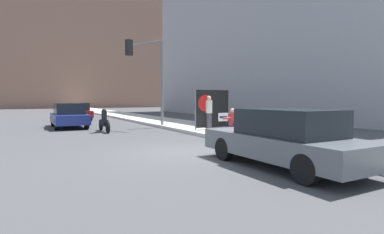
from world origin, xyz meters
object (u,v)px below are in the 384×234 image
seated_protester (233,122)px  car_on_road_nearest (69,115)px  car_on_road_midblock (77,111)px  motorcycle_on_road (104,122)px  traffic_light_pole (150,67)px  parked_car_curbside (284,138)px  jogger_on_sidewalk (209,112)px  protest_banner (212,109)px

seated_protester → car_on_road_nearest: car_on_road_nearest is taller
car_on_road_midblock → motorcycle_on_road: bearing=-90.4°
car_on_road_nearest → traffic_light_pole: bearing=-38.0°
parked_car_curbside → motorcycle_on_road: size_ratio=2.03×
parked_car_curbside → car_on_road_nearest: 14.60m
car_on_road_nearest → car_on_road_midblock: (1.41, 6.72, -0.02)m
seated_protester → parked_car_curbside: bearing=-106.8°
jogger_on_sidewalk → protest_banner: protest_banner is taller
traffic_light_pole → car_on_road_nearest: 5.88m
jogger_on_sidewalk → parked_car_curbside: size_ratio=0.38×
seated_protester → car_on_road_midblock: bearing=108.3°
jogger_on_sidewalk → traffic_light_pole: size_ratio=0.34×
car_on_road_midblock → motorcycle_on_road: size_ratio=1.96×
motorcycle_on_road → protest_banner: bearing=-32.1°
protest_banner → motorcycle_on_road: protest_banner is taller
protest_banner → car_on_road_midblock: bearing=109.8°
seated_protester → protest_banner: size_ratio=0.56×
parked_car_curbside → motorcycle_on_road: 10.88m
jogger_on_sidewalk → motorcycle_on_road: jogger_on_sidewalk is taller
protest_banner → parked_car_curbside: (-2.75, -7.64, -0.51)m
jogger_on_sidewalk → car_on_road_nearest: 8.89m
parked_car_curbside → protest_banner: bearing=70.2°
seated_protester → parked_car_curbside: size_ratio=0.26×
traffic_light_pole → car_on_road_nearest: traffic_light_pole is taller
seated_protester → protest_banner: protest_banner is taller
traffic_light_pole → parked_car_curbside: size_ratio=1.11×
protest_banner → seated_protester: bearing=-106.7°
jogger_on_sidewalk → car_on_road_midblock: size_ratio=0.39×
car_on_road_nearest → car_on_road_midblock: car_on_road_nearest is taller
car_on_road_nearest → protest_banner: bearing=-46.7°
car_on_road_midblock → car_on_road_nearest: bearing=-101.9°
car_on_road_midblock → traffic_light_pole: bearing=-75.0°
parked_car_curbside → seated_protester: bearing=68.2°
motorcycle_on_road → jogger_on_sidewalk: bearing=-34.0°
jogger_on_sidewalk → car_on_road_nearest: size_ratio=0.38×
seated_protester → car_on_road_midblock: 16.77m
seated_protester → motorcycle_on_road: size_ratio=0.52×
parked_car_curbside → car_on_road_midblock: bearing=95.5°
motorcycle_on_road → car_on_road_nearest: bearing=110.9°
car_on_road_nearest → motorcycle_on_road: car_on_road_nearest is taller
jogger_on_sidewalk → motorcycle_on_road: bearing=-5.2°
seated_protester → car_on_road_midblock: (-3.86, 16.32, -0.07)m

